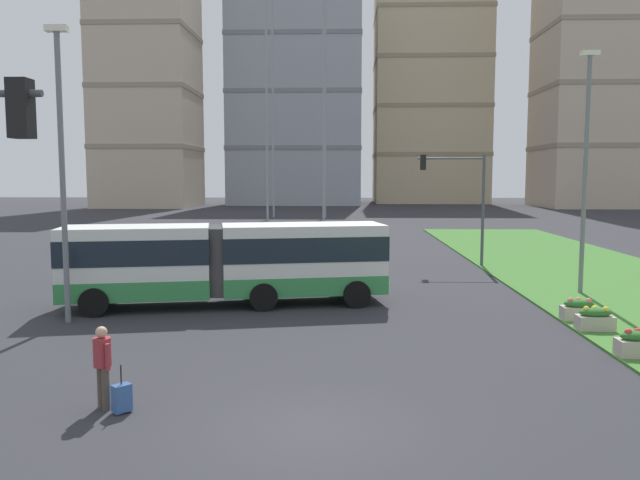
{
  "coord_description": "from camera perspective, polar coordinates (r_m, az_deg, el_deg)",
  "views": [
    {
      "loc": [
        0.56,
        -11.47,
        4.8
      ],
      "look_at": [
        -0.38,
        14.1,
        2.2
      ],
      "focal_mm": 35.36,
      "sensor_mm": 36.0,
      "label": 1
    }
  ],
  "objects": [
    {
      "name": "ground_plane",
      "position": [
        12.45,
        -0.67,
        -16.88
      ],
      "size": [
        260.0,
        260.0,
        0.0
      ],
      "primitive_type": "plane",
      "color": "#2D2D33"
    },
    {
      "name": "articulated_bus",
      "position": [
        23.62,
        -8.4,
        -1.92
      ],
      "size": [
        12.06,
        4.84,
        3.0
      ],
      "color": "silver",
      "rests_on": "ground"
    },
    {
      "name": "car_maroon_sedan",
      "position": [
        32.52,
        -9.63,
        -1.43
      ],
      "size": [
        4.58,
        2.43,
        1.58
      ],
      "color": "maroon",
      "rests_on": "ground"
    },
    {
      "name": "pedestrian_crossing",
      "position": [
        13.91,
        -19.09,
        -10.36
      ],
      "size": [
        0.45,
        0.43,
        1.74
      ],
      "color": "#4C4238",
      "rests_on": "ground"
    },
    {
      "name": "rolling_suitcase",
      "position": [
        13.79,
        -17.51,
        -13.46
      ],
      "size": [
        0.42,
        0.43,
        0.97
      ],
      "color": "#335693",
      "rests_on": "ground"
    },
    {
      "name": "flower_planter_1",
      "position": [
        18.73,
        26.88,
        -8.34
      ],
      "size": [
        1.1,
        0.56,
        0.74
      ],
      "color": "#B7AD9E",
      "rests_on": "grass_median"
    },
    {
      "name": "flower_planter_2",
      "position": [
        21.31,
        23.64,
        -6.54
      ],
      "size": [
        1.1,
        0.56,
        0.74
      ],
      "color": "#B7AD9E",
      "rests_on": "grass_median"
    },
    {
      "name": "flower_planter_3",
      "position": [
        22.54,
        22.37,
        -5.83
      ],
      "size": [
        1.1,
        0.56,
        0.74
      ],
      "color": "#B7AD9E",
      "rests_on": "grass_median"
    },
    {
      "name": "traffic_light_far_right",
      "position": [
        34.06,
        12.69,
        4.42
      ],
      "size": [
        3.57,
        0.28,
        5.92
      ],
      "color": "#474C51",
      "rests_on": "ground"
    },
    {
      "name": "streetlight_left",
      "position": [
        22.04,
        -22.32,
        6.45
      ],
      "size": [
        0.7,
        0.28,
        9.54
      ],
      "color": "slate",
      "rests_on": "ground"
    },
    {
      "name": "streetlight_median",
      "position": [
        27.45,
        22.9,
        6.4
      ],
      "size": [
        0.7,
        0.28,
        9.71
      ],
      "color": "slate",
      "rests_on": "ground"
    },
    {
      "name": "apartment_tower_west",
      "position": [
        104.79,
        -15.43,
        15.09
      ],
      "size": [
        14.61,
        14.4,
        44.13
      ],
      "color": "#C6B299",
      "rests_on": "ground"
    },
    {
      "name": "apartment_tower_westcentre",
      "position": [
        111.23,
        -2.16,
        12.65
      ],
      "size": [
        22.15,
        17.52,
        36.12
      ],
      "color": "#9EA3AD",
      "rests_on": "ground"
    },
    {
      "name": "apartment_tower_centre",
      "position": [
        118.3,
        9.92,
        13.4
      ],
      "size": [
        19.91,
        14.87,
        41.22
      ],
      "color": "beige",
      "rests_on": "ground"
    },
    {
      "name": "apartment_tower_eastcentre",
      "position": [
        109.74,
        23.96,
        16.87
      ],
      "size": [
        16.67,
        15.47,
        53.54
      ],
      "color": "#C6B299",
      "rests_on": "ground"
    },
    {
      "name": "transmission_pylon",
      "position": [
        71.8,
        -2.1,
        17.84
      ],
      "size": [
        9.0,
        6.24,
        36.63
      ],
      "color": "gray",
      "rests_on": "ground"
    }
  ]
}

